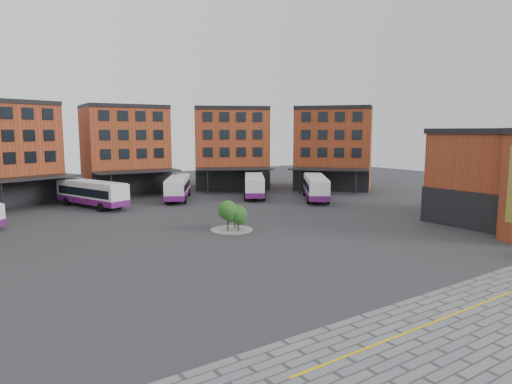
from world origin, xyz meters
TOP-DOWN VIEW (x-y plane):
  - ground at (0.00, 0.00)m, footprint 160.00×160.00m
  - yellow_line at (2.00, -14.00)m, footprint 26.00×0.15m
  - main_building at (-4.77, 38.25)m, footprint 94.14×42.48m
  - tree_island at (2.01, 11.59)m, footprint 4.40×4.40m
  - bus_c at (-6.05, 35.24)m, footprint 6.80×12.92m
  - bus_d at (6.59, 35.09)m, footprint 8.57×11.95m
  - bus_e at (17.75, 30.98)m, footprint 9.20×12.02m
  - bus_f at (23.75, 23.24)m, footprint 9.84×11.84m

SIDE VIEW (x-z plane):
  - ground at x=0.00m, z-range 0.00..0.00m
  - yellow_line at x=2.00m, z-range 0.02..0.04m
  - tree_island at x=2.01m, z-range 0.06..3.36m
  - bus_d at x=6.59m, z-range 0.14..3.58m
  - bus_e at x=17.75m, z-range 0.15..3.66m
  - bus_f at x=23.75m, z-range 0.15..3.70m
  - bus_c at x=-6.05m, z-range 0.15..3.71m
  - main_building at x=-4.77m, z-range -0.07..14.53m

